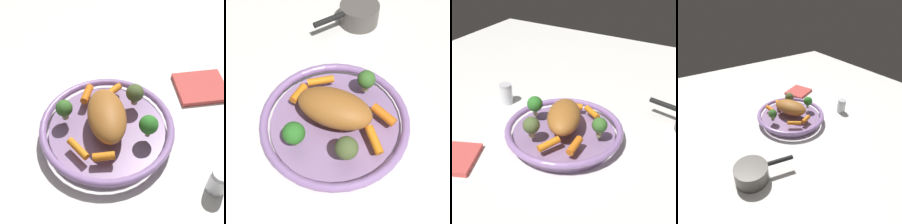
# 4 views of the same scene
# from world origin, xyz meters

# --- Properties ---
(ground_plane) EXTENTS (1.84, 1.84, 0.00)m
(ground_plane) POSITION_xyz_m (0.00, 0.00, 0.00)
(ground_plane) COLOR silver
(serving_bowl) EXTENTS (0.33, 0.33, 0.05)m
(serving_bowl) POSITION_xyz_m (0.00, 0.00, 0.02)
(serving_bowl) COLOR #8E709E
(serving_bowl) RESTS_ON ground_plane
(roast_chicken_piece) EXTENTS (0.15, 0.19, 0.06)m
(roast_chicken_piece) POSITION_xyz_m (0.00, -0.00, 0.08)
(roast_chicken_piece) COLOR #A66329
(roast_chicken_piece) RESTS_ON serving_bowl
(baby_carrot_center) EXTENTS (0.05, 0.03, 0.02)m
(baby_carrot_center) POSITION_xyz_m (-0.02, 0.10, 0.06)
(baby_carrot_center) COLOR orange
(baby_carrot_center) RESTS_ON serving_bowl
(baby_carrot_back) EXTENTS (0.04, 0.06, 0.02)m
(baby_carrot_back) POSITION_xyz_m (0.01, -0.10, 0.06)
(baby_carrot_back) COLOR orange
(baby_carrot_back) RESTS_ON serving_bowl
(baby_carrot_right) EXTENTS (0.02, 0.06, 0.03)m
(baby_carrot_right) POSITION_xyz_m (0.07, -0.08, 0.06)
(baby_carrot_right) COLOR orange
(baby_carrot_right) RESTS_ON serving_bowl
(baby_carrot_left) EXTENTS (0.06, 0.05, 0.02)m
(baby_carrot_left) POSITION_xyz_m (0.04, 0.09, 0.05)
(baby_carrot_left) COLOR orange
(baby_carrot_left) RESTS_ON serving_bowl
(broccoli_floret_small) EXTENTS (0.04, 0.04, 0.06)m
(broccoli_floret_small) POSITION_xyz_m (0.10, 0.01, 0.08)
(broccoli_floret_small) COLOR tan
(broccoli_floret_small) RESTS_ON serving_bowl
(broccoli_floret_mid) EXTENTS (0.05, 0.05, 0.06)m
(broccoli_floret_mid) POSITION_xyz_m (-0.10, 0.01, 0.08)
(broccoli_floret_mid) COLOR #94AC66
(broccoli_floret_mid) RESTS_ON serving_bowl
(broccoli_floret_large) EXTENTS (0.05, 0.05, 0.06)m
(broccoli_floret_large) POSITION_xyz_m (-0.05, -0.09, 0.08)
(broccoli_floret_large) COLOR tan
(broccoli_floret_large) RESTS_ON serving_bowl
(salt_shaker) EXTENTS (0.04, 0.04, 0.07)m
(salt_shaker) POSITION_xyz_m (-0.27, 0.08, 0.04)
(salt_shaker) COLOR silver
(salt_shaker) RESTS_ON ground_plane
(saucepan) EXTENTS (0.21, 0.12, 0.06)m
(saucepan) POSITION_xyz_m (0.32, 0.23, 0.03)
(saucepan) COLOR #56514C
(saucepan) RESTS_ON ground_plane
(dish_towel) EXTENTS (0.18, 0.17, 0.01)m
(dish_towel) POSITION_xyz_m (-0.22, -0.23, 0.01)
(dish_towel) COLOR #D14C47
(dish_towel) RESTS_ON ground_plane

